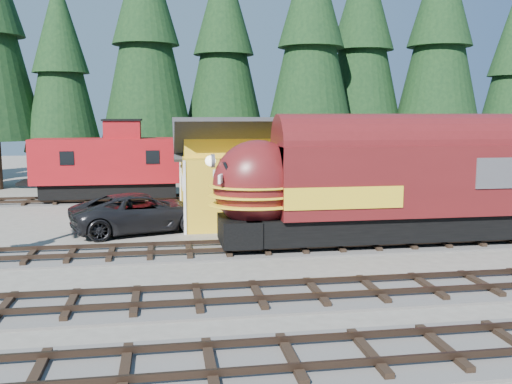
{
  "coord_description": "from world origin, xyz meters",
  "views": [
    {
      "loc": [
        -6.89,
        -18.23,
        5.51
      ],
      "look_at": [
        -3.29,
        4.0,
        2.38
      ],
      "focal_mm": 40.0,
      "sensor_mm": 36.0,
      "label": 1
    }
  ],
  "objects": [
    {
      "name": "ground",
      "position": [
        0.0,
        0.0,
        0.0
      ],
      "size": [
        120.0,
        120.0,
        0.0
      ],
      "primitive_type": "plane",
      "color": "#6B665B",
      "rests_on": "ground"
    },
    {
      "name": "track_spur",
      "position": [
        -10.0,
        18.0,
        0.06
      ],
      "size": [
        32.0,
        3.2,
        0.33
      ],
      "color": "#4C4947",
      "rests_on": "ground"
    },
    {
      "name": "depot",
      "position": [
        -0.0,
        10.5,
        2.96
      ],
      "size": [
        12.8,
        7.0,
        5.3
      ],
      "color": "gold",
      "rests_on": "ground"
    },
    {
      "name": "conifer_backdrop",
      "position": [
        5.91,
        24.68,
        10.63
      ],
      "size": [
        78.81,
        22.15,
        17.38
      ],
      "color": "black",
      "rests_on": "ground"
    },
    {
      "name": "locomotive",
      "position": [
        2.13,
        4.0,
        2.43
      ],
      "size": [
        15.2,
        3.02,
        4.13
      ],
      "color": "black",
      "rests_on": "ground"
    },
    {
      "name": "caboose",
      "position": [
        -10.24,
        18.0,
        2.37
      ],
      "size": [
        9.07,
        2.63,
        4.72
      ],
      "color": "black",
      "rests_on": "ground"
    },
    {
      "name": "pickup_truck_a",
      "position": [
        -7.94,
        8.52,
        0.91
      ],
      "size": [
        7.13,
        4.83,
        1.81
      ],
      "primitive_type": "imported",
      "rotation": [
        0.0,
        0.0,
        1.88
      ],
      "color": "black",
      "rests_on": "ground"
    }
  ]
}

